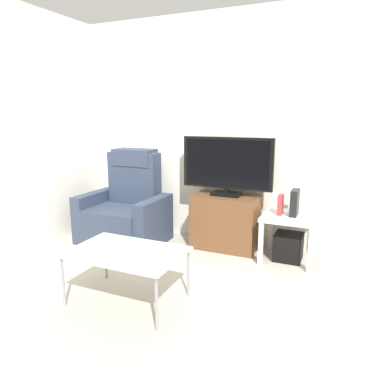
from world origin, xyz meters
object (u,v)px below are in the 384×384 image
at_px(recliner_armchair, 126,210).
at_px(coffee_table, 127,254).
at_px(cell_phone, 123,249).
at_px(game_console, 295,203).
at_px(book_upright, 280,205).
at_px(side_table, 290,222).
at_px(subwoofer_box, 288,247).
at_px(tv_stand, 225,222).
at_px(television, 227,165).

xyz_separation_m(recliner_armchair, coffee_table, (0.83, -1.23, 0.03)).
bearing_deg(coffee_table, cell_phone, 156.25).
bearing_deg(game_console, coffee_table, -128.04).
xyz_separation_m(book_upright, game_console, (0.14, 0.03, 0.03)).
height_order(side_table, book_upright, book_upright).
relative_size(recliner_armchair, cell_phone, 7.20).
distance_m(recliner_armchair, side_table, 1.90).
distance_m(subwoofer_box, game_console, 0.48).
relative_size(subwoofer_box, book_upright, 1.34).
bearing_deg(cell_phone, tv_stand, 56.60).
bearing_deg(television, cell_phone, -105.13).
height_order(recliner_armchair, book_upright, recliner_armchair).
bearing_deg(book_upright, tv_stand, 172.48).
relative_size(television, game_console, 3.85).
bearing_deg(cell_phone, subwoofer_box, 32.92).
height_order(subwoofer_box, coffee_table, coffee_table).
relative_size(television, subwoofer_box, 3.65).
relative_size(recliner_armchair, coffee_table, 1.20).
relative_size(tv_stand, television, 0.71).
height_order(book_upright, cell_phone, book_upright).
distance_m(television, game_console, 0.82).
relative_size(television, recliner_armchair, 0.94).
distance_m(side_table, book_upright, 0.21).
distance_m(tv_stand, television, 0.64).
relative_size(book_upright, cell_phone, 1.39).
bearing_deg(coffee_table, side_table, 52.66).
bearing_deg(subwoofer_box, side_table, 45.00).
relative_size(recliner_armchair, side_table, 2.00).
xyz_separation_m(subwoofer_box, book_upright, (-0.10, -0.02, 0.45)).
height_order(side_table, subwoofer_box, side_table).
xyz_separation_m(tv_stand, recliner_armchair, (-1.18, -0.22, 0.07)).
bearing_deg(side_table, recliner_armchair, -175.26).
bearing_deg(game_console, book_upright, -167.47).
bearing_deg(subwoofer_box, television, 173.63).
height_order(tv_stand, side_table, tv_stand).
bearing_deg(book_upright, recliner_armchair, -175.63).
bearing_deg(subwoofer_box, game_console, 15.95).
height_order(recliner_armchair, side_table, recliner_armchair).
distance_m(recliner_armchair, cell_phone, 1.44).
bearing_deg(tv_stand, coffee_table, -103.33).
height_order(recliner_armchair, game_console, recliner_armchair).
bearing_deg(tv_stand, recliner_armchair, -169.49).
distance_m(recliner_armchair, subwoofer_box, 1.91).
distance_m(tv_stand, subwoofer_box, 0.74).
height_order(side_table, coffee_table, side_table).
height_order(game_console, cell_phone, game_console).
distance_m(television, side_table, 0.90).
bearing_deg(television, recliner_armchair, -168.61).
bearing_deg(game_console, subwoofer_box, -164.05).
bearing_deg(game_console, cell_phone, -129.67).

